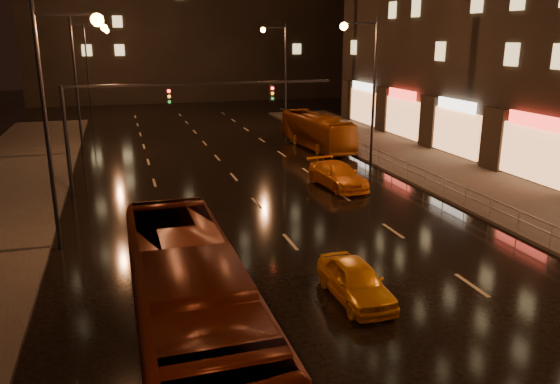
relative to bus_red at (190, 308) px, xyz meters
name	(u,v)px	position (x,y,z in m)	size (l,w,h in m)	color
ground	(241,185)	(5.35, 18.00, -1.66)	(140.00, 140.00, 0.00)	black
sidewalk_right	(482,188)	(18.85, 13.00, -1.59)	(7.00, 70.00, 0.15)	#38332D
traffic_signal	(150,110)	(0.29, 18.00, 3.07)	(15.31, 0.32, 6.20)	black
railing_right	(408,167)	(15.55, 16.00, -0.77)	(0.05, 56.00, 1.00)	#99999E
bus_red	(190,308)	(0.00, 0.00, 0.00)	(2.80, 11.95, 3.33)	#551B0C
bus_curb	(317,131)	(13.73, 27.45, -0.30)	(2.30, 9.81, 2.73)	#95470E
taxi_near	(356,281)	(5.85, 2.22, -0.99)	(1.59, 3.96, 1.35)	#F2A216
taxi_far	(338,175)	(10.80, 15.89, -0.94)	(2.02, 4.97, 1.44)	orange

